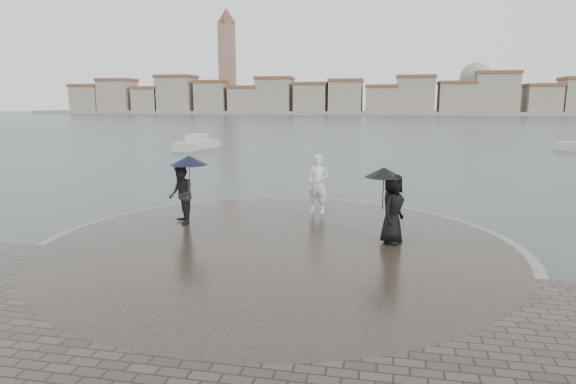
# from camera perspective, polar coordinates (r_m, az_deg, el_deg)

# --- Properties ---
(ground) EXTENTS (400.00, 400.00, 0.00)m
(ground) POSITION_cam_1_polar(r_m,az_deg,el_deg) (9.51, -6.06, -13.87)
(ground) COLOR #2B3835
(ground) RESTS_ON ground
(kerb_ring) EXTENTS (12.50, 12.50, 0.32)m
(kerb_ring) POSITION_cam_1_polar(r_m,az_deg,el_deg) (12.62, -1.21, -6.83)
(kerb_ring) COLOR gray
(kerb_ring) RESTS_ON ground
(quay_tip) EXTENTS (11.90, 11.90, 0.36)m
(quay_tip) POSITION_cam_1_polar(r_m,az_deg,el_deg) (12.61, -1.21, -6.74)
(quay_tip) COLOR #2D261E
(quay_tip) RESTS_ON ground
(statue) EXTENTS (0.75, 0.55, 1.91)m
(statue) POSITION_cam_1_polar(r_m,az_deg,el_deg) (15.70, 3.58, 0.94)
(statue) COLOR silver
(statue) RESTS_ON quay_tip
(visitor_left) EXTENTS (1.33, 1.20, 2.04)m
(visitor_left) POSITION_cam_1_polar(r_m,az_deg,el_deg) (14.57, -12.33, 0.73)
(visitor_left) COLOR black
(visitor_left) RESTS_ON quay_tip
(visitor_right) EXTENTS (1.19, 1.12, 1.95)m
(visitor_right) POSITION_cam_1_polar(r_m,az_deg,el_deg) (12.55, 12.04, -0.98)
(visitor_right) COLOR black
(visitor_right) RESTS_ON quay_tip
(far_skyline) EXTENTS (260.00, 20.00, 37.00)m
(far_skyline) POSITION_cam_1_polar(r_m,az_deg,el_deg) (169.20, 8.84, 10.93)
(far_skyline) COLOR gray
(far_skyline) RESTS_ON ground
(boats) EXTENTS (36.62, 9.08, 1.50)m
(boats) POSITION_cam_1_polar(r_m,az_deg,el_deg) (41.49, 11.98, 5.36)
(boats) COLOR #B9B5A6
(boats) RESTS_ON ground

